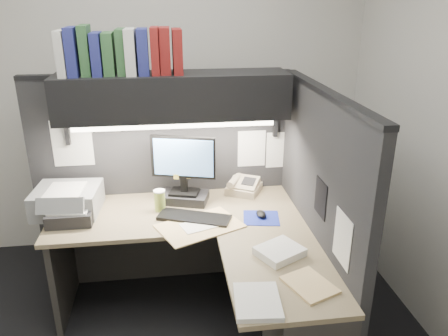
{
  "coord_description": "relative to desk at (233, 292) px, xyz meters",
  "views": [
    {
      "loc": [
        0.07,
        -2.17,
        2.11
      ],
      "look_at": [
        0.44,
        0.51,
        1.06
      ],
      "focal_mm": 35.0,
      "sensor_mm": 36.0,
      "label": 1
    }
  ],
  "objects": [
    {
      "name": "mousepad",
      "position": [
        0.25,
        0.38,
        0.29
      ],
      "size": [
        0.27,
        0.25,
        0.0
      ],
      "primitive_type": "cube",
      "rotation": [
        0.0,
        0.0,
        -0.17
      ],
      "color": "navy",
      "rests_on": "desk"
    },
    {
      "name": "desk",
      "position": [
        0.0,
        0.0,
        0.0
      ],
      "size": [
        1.7,
        1.53,
        0.73
      ],
      "color": "#817252",
      "rests_on": "floor"
    },
    {
      "name": "partition_back",
      "position": [
        -0.4,
        0.93,
        0.36
      ],
      "size": [
        1.9,
        0.06,
        1.6
      ],
      "primitive_type": "cube",
      "color": "black",
      "rests_on": "floor"
    },
    {
      "name": "telephone",
      "position": [
        0.21,
        0.82,
        0.33
      ],
      "size": [
        0.31,
        0.32,
        0.09
      ],
      "primitive_type": "cube",
      "rotation": [
        0.0,
        0.0,
        -0.5
      ],
      "color": "#C1B194",
      "rests_on": "desk"
    },
    {
      "name": "task_light_tube",
      "position": [
        -0.3,
        0.61,
        0.89
      ],
      "size": [
        1.32,
        0.04,
        0.04
      ],
      "primitive_type": "cylinder",
      "rotation": [
        0.0,
        1.57,
        0.0
      ],
      "color": "white",
      "rests_on": "overhead_shelf"
    },
    {
      "name": "monitor",
      "position": [
        -0.25,
        0.71,
        0.49
      ],
      "size": [
        0.45,
        0.29,
        0.5
      ],
      "rotation": [
        0.0,
        0.0,
        -0.28
      ],
      "color": "black",
      "rests_on": "desk"
    },
    {
      "name": "coffee_cup",
      "position": [
        -0.43,
        0.59,
        0.36
      ],
      "size": [
        0.09,
        0.09,
        0.14
      ],
      "primitive_type": "cylinder",
      "rotation": [
        0.0,
        0.0,
        -0.23
      ],
      "color": "#CFCD52",
      "rests_on": "desk"
    },
    {
      "name": "printer",
      "position": [
        -1.06,
        0.67,
        0.37
      ],
      "size": [
        0.46,
        0.4,
        0.17
      ],
      "primitive_type": "cube",
      "rotation": [
        0.0,
        0.0,
        -0.08
      ],
      "color": "gray",
      "rests_on": "desk"
    },
    {
      "name": "wall_back",
      "position": [
        -0.43,
        1.5,
        0.91
      ],
      "size": [
        3.5,
        0.04,
        2.7
      ],
      "primitive_type": "cube",
      "color": "silver",
      "rests_on": "floor"
    },
    {
      "name": "paper_stack_b",
      "position": [
        0.04,
        -0.48,
        0.3
      ],
      "size": [
        0.24,
        0.29,
        0.03
      ],
      "primitive_type": "cube",
      "rotation": [
        0.0,
        0.0,
        -0.09
      ],
      "color": "white",
      "rests_on": "desk"
    },
    {
      "name": "paper_stack_a",
      "position": [
        0.26,
        -0.07,
        0.31
      ],
      "size": [
        0.31,
        0.3,
        0.05
      ],
      "primitive_type": "cube",
      "rotation": [
        0.0,
        0.0,
        0.49
      ],
      "color": "white",
      "rests_on": "desk"
    },
    {
      "name": "notebook_stack",
      "position": [
        -1.01,
        0.51,
        0.33
      ],
      "size": [
        0.29,
        0.24,
        0.09
      ],
      "primitive_type": "cube",
      "rotation": [
        0.0,
        0.0,
        0.01
      ],
      "color": "black",
      "rests_on": "desk"
    },
    {
      "name": "binder_row",
      "position": [
        -0.62,
        0.75,
        1.35
      ],
      "size": [
        0.77,
        0.25,
        0.31
      ],
      "color": "beige",
      "rests_on": "overhead_shelf"
    },
    {
      "name": "manila_stack",
      "position": [
        0.34,
        -0.38,
        0.29
      ],
      "size": [
        0.28,
        0.31,
        0.01
      ],
      "primitive_type": "cube",
      "rotation": [
        0.0,
        0.0,
        0.38
      ],
      "color": "#D5B478",
      "rests_on": "desk"
    },
    {
      "name": "overhead_shelf",
      "position": [
        -0.3,
        0.75,
        1.06
      ],
      "size": [
        1.55,
        0.34,
        0.3
      ],
      "primitive_type": "cube",
      "color": "black",
      "rests_on": "partition_back"
    },
    {
      "name": "partition_right",
      "position": [
        0.55,
        0.18,
        0.36
      ],
      "size": [
        0.06,
        1.5,
        1.6
      ],
      "primitive_type": "cube",
      "color": "black",
      "rests_on": "floor"
    },
    {
      "name": "open_folder",
      "position": [
        -0.17,
        0.32,
        0.29
      ],
      "size": [
        0.61,
        0.52,
        0.01
      ],
      "primitive_type": "cube",
      "rotation": [
        0.0,
        0.0,
        0.43
      ],
      "color": "#D5B478",
      "rests_on": "desk"
    },
    {
      "name": "mouse",
      "position": [
        0.25,
        0.4,
        0.31
      ],
      "size": [
        0.07,
        0.1,
        0.04
      ],
      "primitive_type": "ellipsoid",
      "rotation": [
        0.0,
        0.0,
        0.04
      ],
      "color": "black",
      "rests_on": "mousepad"
    },
    {
      "name": "keyboard",
      "position": [
        -0.2,
        0.43,
        0.3
      ],
      "size": [
        0.51,
        0.33,
        0.02
      ],
      "primitive_type": "cube",
      "rotation": [
        0.0,
        0.0,
        -0.38
      ],
      "color": "black",
      "rests_on": "desk"
    },
    {
      "name": "pinned_papers",
      "position": [
        -0.0,
        0.56,
        0.61
      ],
      "size": [
        1.76,
        1.31,
        0.51
      ],
      "color": "white",
      "rests_on": "partition_back"
    }
  ]
}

